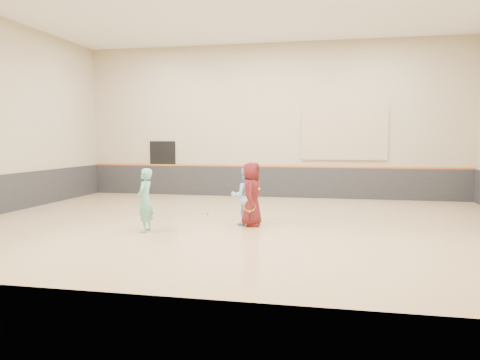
% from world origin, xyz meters
% --- Properties ---
extents(room, '(15.04, 12.04, 6.22)m').
position_xyz_m(room, '(0.00, 0.00, 0.81)').
color(room, tan).
rests_on(room, ground).
extents(wainscot_back, '(14.90, 0.04, 1.20)m').
position_xyz_m(wainscot_back, '(0.00, 5.97, 0.60)').
color(wainscot_back, '#232326').
rests_on(wainscot_back, floor).
extents(accent_stripe, '(14.90, 0.03, 0.06)m').
position_xyz_m(accent_stripe, '(0.00, 5.96, 1.22)').
color(accent_stripe, '#D85914').
rests_on(accent_stripe, wall_back).
extents(acoustic_panel, '(3.20, 0.08, 2.00)m').
position_xyz_m(acoustic_panel, '(2.80, 5.95, 2.50)').
color(acoustic_panel, tan).
rests_on(acoustic_panel, wall_back).
extents(doorway, '(1.10, 0.05, 2.20)m').
position_xyz_m(doorway, '(-4.50, 5.98, 1.10)').
color(doorway, black).
rests_on(doorway, floor).
extents(girl, '(0.38, 0.58, 1.57)m').
position_xyz_m(girl, '(-2.05, -1.60, 0.79)').
color(girl, '#69B6A3').
rests_on(girl, floor).
extents(instructor, '(0.91, 0.81, 1.54)m').
position_xyz_m(instructor, '(0.16, -0.16, 0.77)').
color(instructor, '#97BAEA').
rests_on(instructor, floor).
extents(young_man, '(0.58, 0.85, 1.69)m').
position_xyz_m(young_man, '(0.36, -0.27, 0.84)').
color(young_man, '#5C1518').
rests_on(young_man, floor).
extents(held_racket, '(0.43, 0.43, 0.58)m').
position_xyz_m(held_racket, '(0.34, -0.45, 0.54)').
color(held_racket, gold).
rests_on(held_racket, instructor).
extents(spare_racket, '(0.60, 0.60, 0.06)m').
position_xyz_m(spare_racket, '(-1.39, 1.51, 0.03)').
color(spare_racket, '#BCCD2D').
rests_on(spare_racket, floor).
extents(ball_under_racket, '(0.07, 0.07, 0.07)m').
position_xyz_m(ball_under_racket, '(0.10, -0.23, 0.03)').
color(ball_under_racket, yellow).
rests_on(ball_under_racket, floor).
extents(ball_in_hand, '(0.07, 0.07, 0.07)m').
position_xyz_m(ball_in_hand, '(0.61, -0.51, 1.01)').
color(ball_in_hand, gold).
rests_on(ball_in_hand, young_man).
extents(ball_beside_spare, '(0.07, 0.07, 0.07)m').
position_xyz_m(ball_beside_spare, '(0.87, 0.84, 0.03)').
color(ball_beside_spare, '#E4EE37').
rests_on(ball_beside_spare, floor).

